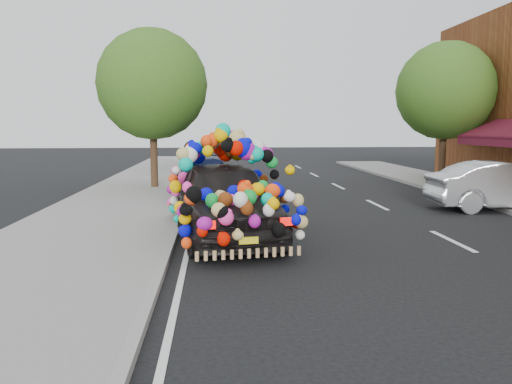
{
  "coord_description": "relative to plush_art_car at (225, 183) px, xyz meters",
  "views": [
    {
      "loc": [
        -1.44,
        -10.06,
        2.42
      ],
      "look_at": [
        -0.62,
        -0.07,
        1.11
      ],
      "focal_mm": 35.0,
      "sensor_mm": 36.0,
      "label": 1
    }
  ],
  "objects": [
    {
      "name": "kerb",
      "position": [
        -1.11,
        -0.82,
        -1.15
      ],
      "size": [
        0.15,
        60.0,
        0.13
      ],
      "primitive_type": "cube",
      "color": "gray",
      "rests_on": "ground"
    },
    {
      "name": "sidewalk",
      "position": [
        -3.06,
        -0.82,
        -1.15
      ],
      "size": [
        4.0,
        60.0,
        0.12
      ],
      "primitive_type": "cube",
      "color": "gray",
      "rests_on": "ground"
    },
    {
      "name": "ground",
      "position": [
        1.24,
        -0.82,
        -1.21
      ],
      "size": [
        100.0,
        100.0,
        0.0
      ],
      "primitive_type": "plane",
      "color": "black",
      "rests_on": "ground"
    },
    {
      "name": "lane_markings",
      "position": [
        4.84,
        -0.82,
        -1.21
      ],
      "size": [
        6.0,
        50.0,
        0.01
      ],
      "primitive_type": null,
      "color": "silver",
      "rests_on": "ground"
    },
    {
      "name": "silver_hatchback",
      "position": [
        8.24,
        2.92,
        -0.5
      ],
      "size": [
        4.4,
        1.71,
        1.43
      ],
      "primitive_type": "imported",
      "rotation": [
        0.0,
        0.0,
        1.52
      ],
      "color": "#AAACB1",
      "rests_on": "ground"
    },
    {
      "name": "plush_art_car",
      "position": [
        0.0,
        0.0,
        0.0
      ],
      "size": [
        3.07,
        5.45,
        2.34
      ],
      "rotation": [
        0.0,
        0.0,
        0.14
      ],
      "color": "black",
      "rests_on": "ground"
    },
    {
      "name": "tree_near_sidewalk",
      "position": [
        -2.56,
        8.68,
        2.81
      ],
      "size": [
        4.2,
        4.2,
        6.13
      ],
      "color": "#332114",
      "rests_on": "ground"
    },
    {
      "name": "navy_sedan",
      "position": [
        -0.56,
        6.06,
        -0.51
      ],
      "size": [
        2.23,
        4.94,
        1.41
      ],
      "primitive_type": "imported",
      "rotation": [
        0.0,
        0.0,
        0.05
      ],
      "color": "black",
      "rests_on": "ground"
    },
    {
      "name": "tree_far_b",
      "position": [
        9.24,
        9.18,
        2.68
      ],
      "size": [
        4.0,
        4.0,
        5.9
      ],
      "color": "#332114",
      "rests_on": "ground"
    }
  ]
}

